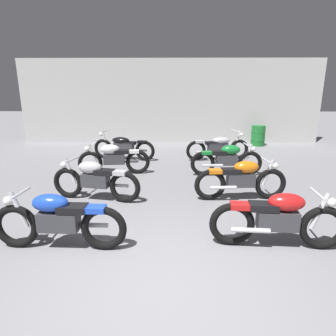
{
  "coord_description": "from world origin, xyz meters",
  "views": [
    {
      "loc": [
        0.09,
        -2.84,
        2.25
      ],
      "look_at": [
        0.0,
        3.4,
        0.55
      ],
      "focal_mm": 30.27,
      "sensor_mm": 36.0,
      "label": 1
    }
  ],
  "objects_px": {
    "motorcycle_left_row_1": "(95,179)",
    "oil_drum": "(258,136)",
    "motorcycle_right_row_0": "(278,218)",
    "motorcycle_right_row_1": "(241,179)",
    "motorcycle_left_row_2": "(114,158)",
    "motorcycle_right_row_2": "(227,159)",
    "motorcycle_right_row_3": "(218,147)",
    "motorcycle_left_row_3": "(123,146)",
    "motorcycle_left_row_0": "(58,219)"
  },
  "relations": [
    {
      "from": "motorcycle_right_row_0",
      "to": "oil_drum",
      "type": "height_order",
      "value": "motorcycle_right_row_0"
    },
    {
      "from": "motorcycle_right_row_2",
      "to": "motorcycle_right_row_1",
      "type": "bearing_deg",
      "value": -91.15
    },
    {
      "from": "motorcycle_left_row_3",
      "to": "motorcycle_right_row_2",
      "type": "relative_size",
      "value": 1.08
    },
    {
      "from": "motorcycle_right_row_0",
      "to": "motorcycle_right_row_1",
      "type": "bearing_deg",
      "value": 92.58
    },
    {
      "from": "motorcycle_left_row_1",
      "to": "oil_drum",
      "type": "height_order",
      "value": "motorcycle_left_row_1"
    },
    {
      "from": "motorcycle_right_row_0",
      "to": "motorcycle_right_row_1",
      "type": "xyz_separation_m",
      "value": [
        -0.09,
        1.92,
        0.0
      ]
    },
    {
      "from": "motorcycle_right_row_2",
      "to": "motorcycle_left_row_1",
      "type": "bearing_deg",
      "value": -148.94
    },
    {
      "from": "motorcycle_left_row_1",
      "to": "motorcycle_right_row_2",
      "type": "xyz_separation_m",
      "value": [
        3.12,
        1.88,
        0.0
      ]
    },
    {
      "from": "motorcycle_right_row_0",
      "to": "motorcycle_right_row_3",
      "type": "height_order",
      "value": "motorcycle_right_row_3"
    },
    {
      "from": "motorcycle_right_row_0",
      "to": "motorcycle_right_row_3",
      "type": "xyz_separation_m",
      "value": [
        -0.0,
        5.56,
        -0.01
      ]
    },
    {
      "from": "motorcycle_left_row_3",
      "to": "motorcycle_left_row_2",
      "type": "bearing_deg",
      "value": -89.11
    },
    {
      "from": "motorcycle_left_row_0",
      "to": "motorcycle_left_row_1",
      "type": "height_order",
      "value": "same"
    },
    {
      "from": "motorcycle_left_row_3",
      "to": "motorcycle_right_row_2",
      "type": "distance_m",
      "value": 3.63
    },
    {
      "from": "motorcycle_left_row_0",
      "to": "motorcycle_right_row_0",
      "type": "xyz_separation_m",
      "value": [
        3.19,
        0.08,
        0.0
      ]
    },
    {
      "from": "motorcycle_left_row_2",
      "to": "motorcycle_right_row_0",
      "type": "height_order",
      "value": "same"
    },
    {
      "from": "motorcycle_right_row_1",
      "to": "motorcycle_left_row_1",
      "type": "bearing_deg",
      "value": -178.67
    },
    {
      "from": "motorcycle_right_row_1",
      "to": "motorcycle_right_row_3",
      "type": "xyz_separation_m",
      "value": [
        0.09,
        3.64,
        -0.01
      ]
    },
    {
      "from": "oil_drum",
      "to": "motorcycle_right_row_2",
      "type": "bearing_deg",
      "value": -115.79
    },
    {
      "from": "motorcycle_left_row_2",
      "to": "motorcycle_right_row_3",
      "type": "xyz_separation_m",
      "value": [
        3.16,
        1.78,
        -0.01
      ]
    },
    {
      "from": "motorcycle_right_row_2",
      "to": "oil_drum",
      "type": "xyz_separation_m",
      "value": [
        2.14,
        4.43,
        -0.03
      ]
    },
    {
      "from": "motorcycle_left_row_1",
      "to": "oil_drum",
      "type": "xyz_separation_m",
      "value": [
        5.26,
        6.31,
        -0.03
      ]
    },
    {
      "from": "motorcycle_left_row_2",
      "to": "oil_drum",
      "type": "distance_m",
      "value": 6.84
    },
    {
      "from": "motorcycle_right_row_0",
      "to": "motorcycle_right_row_2",
      "type": "distance_m",
      "value": 3.72
    },
    {
      "from": "motorcycle_left_row_0",
      "to": "motorcycle_right_row_1",
      "type": "xyz_separation_m",
      "value": [
        3.11,
        2.0,
        0.0
      ]
    },
    {
      "from": "motorcycle_left_row_0",
      "to": "motorcycle_left_row_3",
      "type": "xyz_separation_m",
      "value": [
        0.0,
        5.63,
        -0.01
      ]
    },
    {
      "from": "motorcycle_left_row_2",
      "to": "motorcycle_right_row_0",
      "type": "relative_size",
      "value": 1.0
    },
    {
      "from": "motorcycle_left_row_1",
      "to": "motorcycle_right_row_0",
      "type": "height_order",
      "value": "same"
    },
    {
      "from": "motorcycle_left_row_0",
      "to": "oil_drum",
      "type": "distance_m",
      "value": 9.79
    },
    {
      "from": "motorcycle_right_row_0",
      "to": "motorcycle_right_row_3",
      "type": "distance_m",
      "value": 5.56
    },
    {
      "from": "motorcycle_left_row_0",
      "to": "motorcycle_left_row_2",
      "type": "height_order",
      "value": "same"
    },
    {
      "from": "motorcycle_right_row_0",
      "to": "motorcycle_right_row_1",
      "type": "relative_size",
      "value": 1.0
    },
    {
      "from": "motorcycle_right_row_0",
      "to": "motorcycle_right_row_2",
      "type": "xyz_separation_m",
      "value": [
        -0.05,
        3.72,
        0.0
      ]
    },
    {
      "from": "motorcycle_right_row_1",
      "to": "motorcycle_right_row_3",
      "type": "distance_m",
      "value": 3.64
    },
    {
      "from": "motorcycle_right_row_1",
      "to": "motorcycle_right_row_2",
      "type": "relative_size",
      "value": 1.0
    },
    {
      "from": "motorcycle_left_row_2",
      "to": "motorcycle_left_row_3",
      "type": "xyz_separation_m",
      "value": [
        -0.03,
        1.77,
        -0.01
      ]
    },
    {
      "from": "motorcycle_right_row_2",
      "to": "motorcycle_right_row_0",
      "type": "bearing_deg",
      "value": -89.23
    },
    {
      "from": "motorcycle_left_row_1",
      "to": "motorcycle_right_row_3",
      "type": "bearing_deg",
      "value": 49.51
    },
    {
      "from": "motorcycle_left_row_1",
      "to": "motorcycle_left_row_3",
      "type": "bearing_deg",
      "value": 90.32
    },
    {
      "from": "motorcycle_right_row_3",
      "to": "oil_drum",
      "type": "distance_m",
      "value": 3.34
    },
    {
      "from": "motorcycle_right_row_1",
      "to": "oil_drum",
      "type": "relative_size",
      "value": 2.32
    },
    {
      "from": "motorcycle_left_row_2",
      "to": "motorcycle_right_row_2",
      "type": "distance_m",
      "value": 3.11
    },
    {
      "from": "motorcycle_left_row_3",
      "to": "motorcycle_right_row_2",
      "type": "height_order",
      "value": "motorcycle_left_row_3"
    },
    {
      "from": "motorcycle_right_row_2",
      "to": "motorcycle_left_row_2",
      "type": "bearing_deg",
      "value": 178.99
    },
    {
      "from": "motorcycle_left_row_0",
      "to": "motorcycle_left_row_1",
      "type": "relative_size",
      "value": 1.01
    },
    {
      "from": "motorcycle_left_row_3",
      "to": "motorcycle_right_row_1",
      "type": "relative_size",
      "value": 1.08
    },
    {
      "from": "motorcycle_right_row_2",
      "to": "motorcycle_right_row_3",
      "type": "xyz_separation_m",
      "value": [
        0.05,
        1.83,
        -0.01
      ]
    },
    {
      "from": "motorcycle_left_row_2",
      "to": "motorcycle_right_row_0",
      "type": "xyz_separation_m",
      "value": [
        3.16,
        -3.78,
        0.0
      ]
    },
    {
      "from": "motorcycle_left_row_1",
      "to": "motorcycle_right_row_2",
      "type": "relative_size",
      "value": 0.99
    },
    {
      "from": "motorcycle_right_row_3",
      "to": "motorcycle_right_row_1",
      "type": "bearing_deg",
      "value": -91.34
    },
    {
      "from": "motorcycle_left_row_0",
      "to": "motorcycle_right_row_0",
      "type": "height_order",
      "value": "same"
    }
  ]
}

